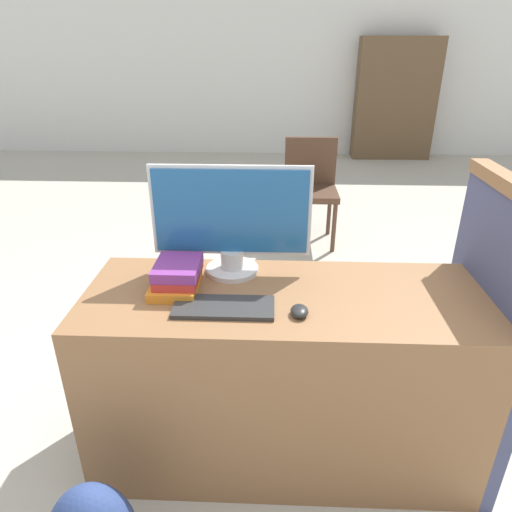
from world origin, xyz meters
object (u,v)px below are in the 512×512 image
Objects in this scene: keyboard at (224,307)px; far_chair at (310,184)px; book_stack at (177,276)px; monitor at (231,220)px; mouse at (299,311)px.

keyboard is 0.40× the size of far_chair.
book_stack reaches higher than keyboard.
book_stack is (-0.19, -0.15, -0.17)m from monitor.
mouse is at bearing -50.69° from monitor.
book_stack is at bearing 143.50° from keyboard.
keyboard is (-0.00, -0.29, -0.21)m from monitor.
book_stack reaches higher than mouse.
monitor is 2.25m from far_chair.
mouse is at bearing -20.33° from book_stack.
monitor is 0.36m from keyboard.
mouse is at bearing -73.00° from far_chair.
mouse is 0.09× the size of far_chair.
monitor is at bearing -80.40° from far_chair.
monitor is at bearing 89.15° from keyboard.
far_chair is (0.47, 2.15, -0.48)m from monitor.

